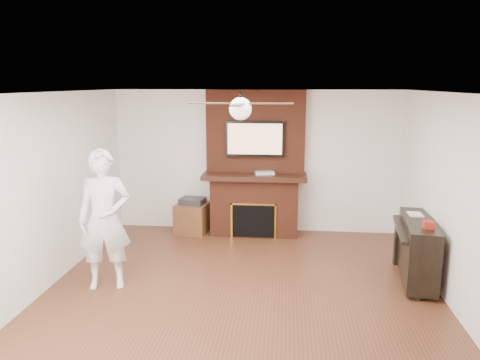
# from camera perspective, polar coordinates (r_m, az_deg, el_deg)

# --- Properties ---
(room_shell) EXTENTS (5.36, 5.86, 2.86)m
(room_shell) POSITION_cam_1_polar(r_m,az_deg,el_deg) (5.59, 0.05, -2.33)
(room_shell) COLOR #4D2716
(room_shell) RESTS_ON ground
(fireplace) EXTENTS (1.78, 0.64, 2.50)m
(fireplace) POSITION_cam_1_polar(r_m,az_deg,el_deg) (8.13, 1.82, 0.28)
(fireplace) COLOR maroon
(fireplace) RESTS_ON ground
(tv) EXTENTS (1.00, 0.08, 0.60)m
(tv) POSITION_cam_1_polar(r_m,az_deg,el_deg) (7.97, 1.83, 5.04)
(tv) COLOR black
(tv) RESTS_ON fireplace
(ceiling_fan) EXTENTS (1.21, 1.21, 0.31)m
(ceiling_fan) POSITION_cam_1_polar(r_m,az_deg,el_deg) (5.43, 0.05, 8.80)
(ceiling_fan) COLOR black
(ceiling_fan) RESTS_ON room_shell
(person) EXTENTS (0.75, 0.60, 1.81)m
(person) POSITION_cam_1_polar(r_m,az_deg,el_deg) (6.22, -16.19, -4.64)
(person) COLOR white
(person) RESTS_ON ground
(side_table) EXTENTS (0.62, 0.62, 0.62)m
(side_table) POSITION_cam_1_polar(r_m,az_deg,el_deg) (8.38, -5.79, -4.43)
(side_table) COLOR brown
(side_table) RESTS_ON ground
(piano) EXTENTS (0.64, 1.34, 0.94)m
(piano) POSITION_cam_1_polar(r_m,az_deg,el_deg) (6.69, 20.80, -7.83)
(piano) COLOR black
(piano) RESTS_ON ground
(cable_box) EXTENTS (0.35, 0.24, 0.05)m
(cable_box) POSITION_cam_1_polar(r_m,az_deg,el_deg) (8.00, 3.03, 0.87)
(cable_box) COLOR silver
(cable_box) RESTS_ON fireplace
(candle_orange) EXTENTS (0.07, 0.07, 0.14)m
(candle_orange) POSITION_cam_1_polar(r_m,az_deg,el_deg) (8.15, 0.71, -6.44)
(candle_orange) COLOR #CF4D18
(candle_orange) RESTS_ON ground
(candle_green) EXTENTS (0.07, 0.07, 0.09)m
(candle_green) POSITION_cam_1_polar(r_m,az_deg,el_deg) (8.15, 1.16, -6.58)
(candle_green) COLOR #3B732E
(candle_green) RESTS_ON ground
(candle_cream) EXTENTS (0.08, 0.08, 0.12)m
(candle_cream) POSITION_cam_1_polar(r_m,az_deg,el_deg) (8.19, 2.86, -6.43)
(candle_cream) COLOR beige
(candle_cream) RESTS_ON ground
(candle_blue) EXTENTS (0.06, 0.06, 0.08)m
(candle_blue) POSITION_cam_1_polar(r_m,az_deg,el_deg) (8.12, 2.96, -6.70)
(candle_blue) COLOR #34479C
(candle_blue) RESTS_ON ground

